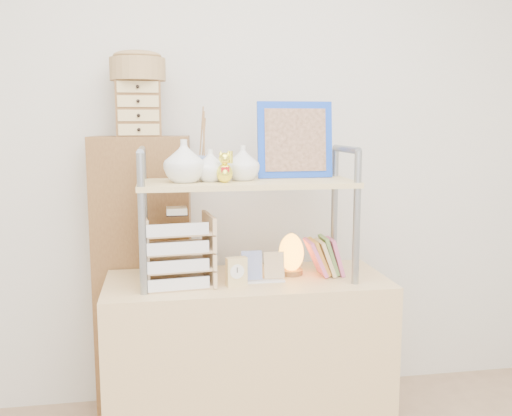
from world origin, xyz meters
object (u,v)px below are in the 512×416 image
Objects in this scene: cabinet at (144,277)px; letter_tray at (178,254)px; desk at (247,362)px; salt_lamp at (291,254)px.

cabinet is 0.48m from letter_tray.
desk is 3.72× the size of letter_tray.
letter_tray is (-0.29, -0.04, 0.50)m from desk.
desk is 6.53× the size of salt_lamp.
cabinet is 7.35× the size of salt_lamp.
cabinet reaches higher than salt_lamp.
salt_lamp reaches higher than desk.
desk is at bearing 6.79° from letter_tray.
cabinet is at bearing 152.82° from salt_lamp.
cabinet is 0.75m from salt_lamp.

